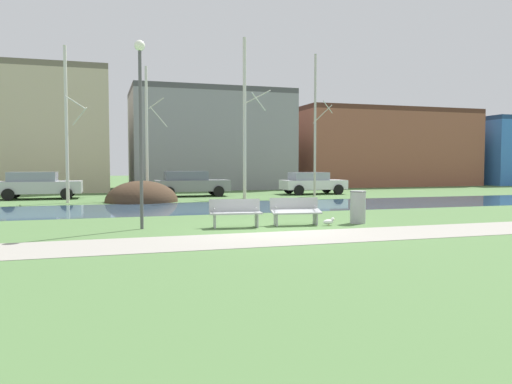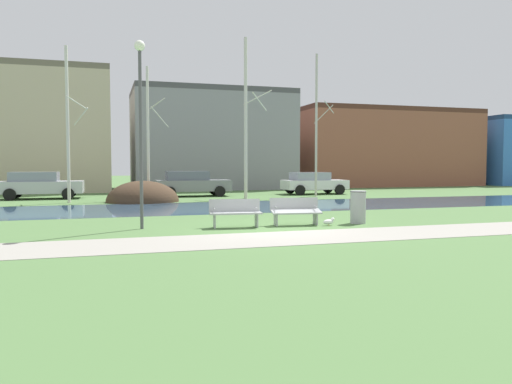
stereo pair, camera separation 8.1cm
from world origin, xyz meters
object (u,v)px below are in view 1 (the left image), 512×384
bench_right (295,210)px  trash_bin (358,206)px  parked_hatch_third_white (312,182)px  seagull (329,221)px  parked_sedan_second_grey (190,183)px  streetlamp (140,105)px  bench_left (235,212)px  parked_van_nearest_silver (38,185)px

bench_right → trash_bin: 2.16m
parked_hatch_third_white → bench_right: bearing=-115.4°
seagull → parked_sedan_second_grey: bearing=96.6°
trash_bin → parked_sedan_second_grey: parked_sedan_second_grey is taller
trash_bin → seagull: bearing=-166.6°
parked_hatch_third_white → streetlamp: bearing=-129.6°
parked_sedan_second_grey → parked_hatch_third_white: (7.88, -0.19, -0.04)m
seagull → bench_left: bearing=171.6°
streetlamp → parked_sedan_second_grey: size_ratio=1.26×
trash_bin → parked_hatch_third_white: bearing=71.9°
bench_right → streetlamp: bearing=173.9°
seagull → parked_hatch_third_white: (6.09, 15.28, 0.62)m
bench_left → parked_hatch_third_white: 17.39m
seagull → parked_sedan_second_grey: 15.59m
bench_right → parked_van_nearest_silver: bearing=121.4°
parked_van_nearest_silver → parked_sedan_second_grey: bearing=-1.7°
parked_van_nearest_silver → trash_bin: bearing=-53.4°
trash_bin → parked_hatch_third_white: parked_hatch_third_white is taller
parked_van_nearest_silver → parked_sedan_second_grey: (8.49, -0.25, -0.00)m
seagull → parked_sedan_second_grey: (-1.79, 15.47, 0.66)m
bench_left → parked_hatch_third_white: size_ratio=0.40×
trash_bin → seagull: (-1.18, -0.28, -0.43)m
trash_bin → parked_hatch_third_white: 15.78m
bench_left → seagull: bearing=-8.4°
parked_hatch_third_white → bench_left: bearing=-121.4°
parked_hatch_third_white → parked_sedan_second_grey: bearing=178.6°
bench_right → parked_hatch_third_white: (7.06, 14.85, 0.28)m
bench_left → streetlamp: size_ratio=0.29×
streetlamp → bench_right: bearing=-6.1°
bench_left → seagull: size_ratio=3.87×
bench_left → parked_hatch_third_white: bearing=58.6°
parked_van_nearest_silver → parked_sedan_second_grey: parked_sedan_second_grey is taller
bench_right → parked_hatch_third_white: 16.44m
streetlamp → parked_sedan_second_grey: bearing=74.7°
parked_van_nearest_silver → parked_hatch_third_white: (16.37, -0.44, -0.04)m
bench_left → bench_right: same height
parked_van_nearest_silver → bench_right: bearing=-58.6°
parked_van_nearest_silver → parked_sedan_second_grey: size_ratio=1.00×
bench_left → parked_van_nearest_silver: parked_van_nearest_silver is taller
bench_right → trash_bin: size_ratio=1.53×
trash_bin → streetlamp: (-6.93, 0.67, 3.17)m
parked_van_nearest_silver → parked_sedan_second_grey: 8.50m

